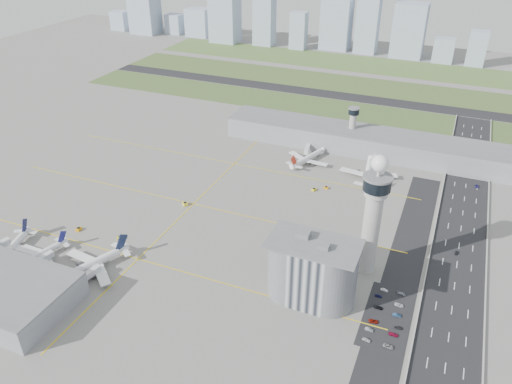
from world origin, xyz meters
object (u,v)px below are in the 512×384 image
at_px(car_lot_0, 366,340).
at_px(car_hw_1, 456,253).
at_px(car_hw_4, 462,148).
at_px(jet_bridge_far_1, 375,158).
at_px(airplane_near_a, 8,246).
at_px(tug_4, 314,189).
at_px(tug_2, 120,238).
at_px(jet_bridge_near_1, 30,269).
at_px(jet_bridge_near_2, 78,284).
at_px(secondary_tower, 353,124).
at_px(airplane_near_b, 37,252).
at_px(tug_1, 79,229).
at_px(car_lot_3, 378,307).
at_px(car_lot_7, 393,334).
at_px(car_lot_8, 398,328).
at_px(airplane_far_b, 369,168).
at_px(jet_bridge_far_0, 308,147).
at_px(admin_building, 312,270).
at_px(car_lot_4, 379,296).
at_px(tug_5, 326,187).
at_px(airplane_near_c, 87,262).
at_px(control_tower, 373,211).
at_px(car_lot_5, 384,290).
at_px(tug_0, 29,251).
at_px(tug_3, 185,204).
at_px(car_lot_6, 388,346).
at_px(car_lot_9, 397,315).
at_px(car_lot_2, 374,321).
at_px(car_lot_1, 369,329).
at_px(car_hw_2, 477,186).
at_px(car_lot_11, 401,294).

height_order(car_lot_0, car_hw_1, car_lot_0).
bearing_deg(car_hw_4, jet_bridge_far_1, -143.03).
bearing_deg(airplane_near_a, jet_bridge_far_1, 124.18).
bearing_deg(tug_4, tug_2, -105.87).
bearing_deg(jet_bridge_near_1, jet_bridge_near_2, -80.00).
bearing_deg(car_lot_0, secondary_tower, 21.26).
distance_m(airplane_near_b, jet_bridge_near_2, 36.40).
bearing_deg(car_lot_0, car_hw_4, -1.08).
height_order(tug_1, car_hw_1, tug_1).
distance_m(car_lot_3, car_lot_7, 16.87).
bearing_deg(car_lot_8, airplane_far_b, 10.82).
bearing_deg(jet_bridge_near_2, car_lot_8, -67.08).
distance_m(jet_bridge_far_0, car_hw_4, 116.98).
xyz_separation_m(admin_building, car_lot_4, (30.14, 11.94, -14.74)).
height_order(admin_building, tug_5, admin_building).
bearing_deg(airplane_near_c, control_tower, 136.55).
bearing_deg(car_lot_5, tug_0, 108.44).
xyz_separation_m(tug_0, car_lot_7, (190.07, 15.30, -0.26)).
bearing_deg(tug_0, car_lot_4, -117.40).
height_order(tug_0, car_lot_0, tug_0).
distance_m(tug_3, car_lot_5, 131.88).
relative_size(tug_1, car_lot_6, 0.73).
distance_m(airplane_near_c, tug_2, 30.24).
distance_m(car_lot_5, car_lot_9, 17.13).
distance_m(tug_4, car_lot_8, 124.11).
height_order(tug_4, car_lot_3, tug_4).
bearing_deg(tug_0, car_lot_3, -119.94).
xyz_separation_m(jet_bridge_far_1, car_lot_8, (42.14, -159.25, -2.25)).
distance_m(jet_bridge_near_2, car_lot_2, 140.33).
distance_m(airplane_near_c, car_lot_2, 141.73).
bearing_deg(tug_1, airplane_near_c, 132.19).
bearing_deg(car_lot_7, car_lot_8, -15.60).
xyz_separation_m(car_lot_0, car_lot_3, (0.99, 21.67, -0.05)).
bearing_deg(car_lot_0, tug_5, 29.14).
bearing_deg(car_hw_4, airplane_near_a, -135.43).
bearing_deg(jet_bridge_near_2, tug_4, -19.50).
bearing_deg(admin_building, tug_0, -170.30).
height_order(tug_4, car_lot_6, tug_4).
height_order(car_lot_1, car_hw_1, car_lot_1).
relative_size(jet_bridge_far_0, car_lot_7, 3.43).
height_order(jet_bridge_near_2, car_hw_2, jet_bridge_near_2).
height_order(car_lot_1, car_lot_6, car_lot_6).
distance_m(tug_2, car_lot_0, 143.82).
xyz_separation_m(car_lot_11, car_hw_2, (29.66, 125.58, -0.02)).
height_order(car_lot_3, car_lot_4, car_lot_3).
xyz_separation_m(jet_bridge_far_0, tug_2, (-61.63, -150.60, -1.90)).
xyz_separation_m(airplane_far_b, jet_bridge_near_1, (-135.41, -169.35, -3.58)).
height_order(jet_bridge_far_1, car_lot_7, jet_bridge_far_1).
height_order(jet_bridge_near_1, car_lot_7, jet_bridge_near_1).
bearing_deg(car_lot_5, airplane_near_a, 109.53).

